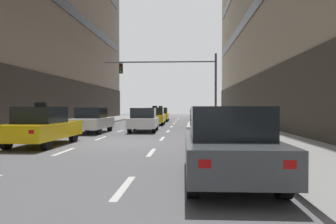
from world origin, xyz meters
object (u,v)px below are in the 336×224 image
at_px(taxi_driving_3, 161,115).
at_px(traffic_signal_0, 180,76).
at_px(taxi_driving_1, 42,127).
at_px(car_driving_2, 144,120).
at_px(pedestrian_0, 239,117).
at_px(car_driving_4, 92,120).
at_px(car_parked_1, 208,128).
at_px(car_parked_0, 228,144).
at_px(taxi_driving_0, 155,116).

xyz_separation_m(taxi_driving_3, traffic_signal_0, (2.37, -9.55, 3.41)).
bearing_deg(taxi_driving_1, taxi_driving_3, 82.14).
xyz_separation_m(car_driving_2, taxi_driving_3, (-0.10, 14.86, -0.00)).
bearing_deg(pedestrian_0, car_driving_2, 177.76).
bearing_deg(traffic_signal_0, car_driving_4, -129.51).
xyz_separation_m(taxi_driving_3, car_parked_1, (3.90, -22.38, -0.01)).
xyz_separation_m(taxi_driving_1, taxi_driving_3, (3.14, 22.75, -0.04)).
relative_size(car_driving_4, pedestrian_0, 2.85).
bearing_deg(car_driving_4, taxi_driving_3, 79.34).
distance_m(taxi_driving_3, car_driving_4, 16.37).
bearing_deg(car_driving_4, car_parked_0, -61.24).
xyz_separation_m(car_driving_2, traffic_signal_0, (2.26, 5.31, 3.41)).
distance_m(car_driving_2, car_driving_4, 3.37).
bearing_deg(car_driving_2, taxi_driving_1, -112.35).
xyz_separation_m(taxi_driving_0, car_driving_2, (0.06, -7.91, 0.00)).
bearing_deg(taxi_driving_3, car_parked_1, -80.11).
bearing_deg(pedestrian_0, taxi_driving_1, -141.22).
distance_m(taxi_driving_0, taxi_driving_3, 6.95).
bearing_deg(taxi_driving_0, car_driving_4, -108.59).
distance_m(traffic_signal_0, pedestrian_0, 7.56).
height_order(taxi_driving_1, car_parked_0, taxi_driving_1).
bearing_deg(pedestrian_0, car_parked_0, -100.31).
distance_m(taxi_driving_1, traffic_signal_0, 14.70).
height_order(car_parked_0, pedestrian_0, car_parked_0).
bearing_deg(taxi_driving_1, pedestrian_0, 38.78).
bearing_deg(car_driving_2, car_parked_1, -63.22).
height_order(taxi_driving_0, taxi_driving_3, taxi_driving_3).
relative_size(car_parked_1, traffic_signal_0, 0.45).
bearing_deg(car_driving_4, pedestrian_0, 5.99).
height_order(car_driving_2, car_parked_1, car_driving_2).
height_order(car_driving_2, taxi_driving_3, taxi_driving_3).
bearing_deg(taxi_driving_3, taxi_driving_1, -97.86).
distance_m(car_driving_2, taxi_driving_3, 14.86).
xyz_separation_m(taxi_driving_3, car_parked_0, (3.91, -28.72, 0.04)).
distance_m(car_parked_1, traffic_signal_0, 13.37).
relative_size(taxi_driving_0, car_driving_4, 0.98).
distance_m(car_parked_0, pedestrian_0, 13.84).
height_order(car_parked_1, traffic_signal_0, traffic_signal_0).
height_order(car_driving_2, pedestrian_0, pedestrian_0).
xyz_separation_m(car_driving_2, pedestrian_0, (6.28, -0.25, 0.23)).
bearing_deg(taxi_driving_1, taxi_driving_0, 78.59).
bearing_deg(pedestrian_0, car_parked_1, -108.80).
relative_size(car_driving_4, traffic_signal_0, 0.46).
height_order(car_parked_0, car_parked_1, car_parked_0).
distance_m(car_driving_4, car_parked_1, 9.36).
bearing_deg(car_parked_0, taxi_driving_1, 139.75).
relative_size(taxi_driving_0, traffic_signal_0, 0.45).
xyz_separation_m(car_parked_1, traffic_signal_0, (-1.53, 12.84, 3.42)).
height_order(car_driving_2, car_parked_0, car_parked_0).
distance_m(taxi_driving_0, car_parked_1, 15.91).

